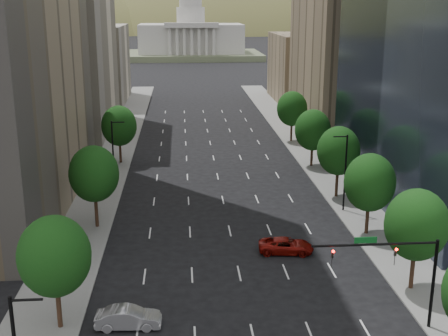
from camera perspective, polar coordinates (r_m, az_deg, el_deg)
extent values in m
cube|color=slate|center=(71.27, -12.67, -3.32)|extent=(6.00, 200.00, 0.15)
cube|color=slate|center=(73.33, 12.07, -2.73)|extent=(6.00, 200.00, 0.15)
cube|color=beige|center=(111.61, -15.03, 12.50)|extent=(14.00, 30.00, 35.00)
cube|color=beige|center=(144.73, -12.44, 9.94)|extent=(14.00, 26.00, 18.00)
cube|color=#8C7759|center=(111.01, 11.57, 11.40)|extent=(14.00, 30.00, 30.00)
cube|color=#8C7759|center=(143.56, 7.87, 9.71)|extent=(14.00, 26.00, 16.00)
cylinder|color=#382316|center=(51.11, 18.01, -9.24)|extent=(0.36, 0.36, 4.00)
ellipsoid|color=#0F380F|center=(49.69, 18.38, -5.31)|extent=(5.20, 5.20, 5.98)
cylinder|color=#382316|center=(61.50, 13.89, -4.65)|extent=(0.36, 0.36, 3.90)
ellipsoid|color=#0F380F|center=(60.34, 14.11, -1.39)|extent=(5.20, 5.20, 5.98)
cylinder|color=#382316|center=(72.34, 11.02, -1.29)|extent=(0.36, 0.36, 4.10)
ellipsoid|color=#0F380F|center=(71.32, 11.18, 1.67)|extent=(5.20, 5.20, 5.98)
cylinder|color=#382316|center=(85.44, 8.60, 1.37)|extent=(0.36, 0.36, 3.80)
ellipsoid|color=#0F380F|center=(84.63, 8.70, 3.71)|extent=(5.20, 5.20, 5.98)
cylinder|color=#382316|center=(100.66, 6.63, 3.70)|extent=(0.36, 0.36, 4.00)
ellipsoid|color=#0F380F|center=(99.94, 6.70, 5.81)|extent=(5.20, 5.20, 5.98)
cylinder|color=#382316|center=(44.92, -15.93, -12.69)|extent=(0.36, 0.36, 4.00)
ellipsoid|color=#0F380F|center=(43.29, -16.31, -8.30)|extent=(5.20, 5.20, 5.98)
cylinder|color=#382316|center=(62.93, -12.43, -3.96)|extent=(0.36, 0.36, 4.15)
ellipsoid|color=#0F380F|center=(61.74, -12.64, -0.55)|extent=(5.20, 5.20, 5.98)
cylinder|color=#382316|center=(87.69, -10.15, 1.72)|extent=(0.36, 0.36, 3.95)
ellipsoid|color=#0F380F|center=(86.87, -10.26, 4.10)|extent=(5.20, 5.20, 5.98)
cylinder|color=black|center=(66.90, 11.81, -0.55)|extent=(0.20, 0.20, 9.00)
cylinder|color=black|center=(65.63, 11.35, 3.04)|extent=(1.60, 0.14, 0.14)
cylinder|color=black|center=(31.19, -18.82, -12.16)|extent=(1.60, 0.14, 0.14)
cylinder|color=black|center=(74.49, -10.82, 1.18)|extent=(0.20, 0.20, 9.00)
cylinder|color=black|center=(73.45, -10.37, 4.44)|extent=(1.60, 0.14, 0.14)
cylinder|color=black|center=(45.16, 19.83, -10.75)|extent=(0.24, 0.24, 7.00)
cylinder|color=black|center=(42.21, 14.61, -7.27)|extent=(9.00, 0.18, 0.18)
imported|color=black|center=(42.92, 16.47, -7.82)|extent=(0.18, 0.22, 1.10)
imported|color=black|center=(41.58, 10.60, -8.20)|extent=(0.18, 0.22, 1.10)
sphere|color=#FF0C07|center=(42.69, 16.58, -7.67)|extent=(0.20, 0.20, 0.20)
sphere|color=#FF0C07|center=(41.34, 10.67, -8.05)|extent=(0.20, 0.20, 0.20)
cube|color=#0C591E|center=(41.86, 13.73, -6.88)|extent=(1.60, 0.06, 0.45)
cube|color=#596647|center=(257.60, -3.23, 10.98)|extent=(60.00, 40.00, 2.50)
cube|color=silver|center=(257.08, -3.25, 12.59)|extent=(44.00, 26.00, 12.00)
cube|color=silver|center=(242.83, -3.21, 13.82)|extent=(22.00, 4.00, 2.00)
cylinder|color=silver|center=(256.72, -3.29, 14.71)|extent=(12.00, 12.00, 7.00)
cylinder|color=silver|center=(256.68, -3.31, 15.83)|extent=(9.60, 9.60, 3.00)
ellipsoid|color=olive|center=(585.24, -17.85, 9.59)|extent=(380.00, 342.00, 190.00)
ellipsoid|color=olive|center=(611.75, -0.03, 9.75)|extent=(440.00, 396.00, 240.00)
ellipsoid|color=olive|center=(683.84, 14.31, 10.51)|extent=(360.00, 324.00, 200.00)
imported|color=#9E9EA3|center=(44.53, -9.36, -14.30)|extent=(4.87, 1.82, 1.59)
imported|color=maroon|center=(56.24, 6.11, -7.58)|extent=(5.51, 3.06, 1.46)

